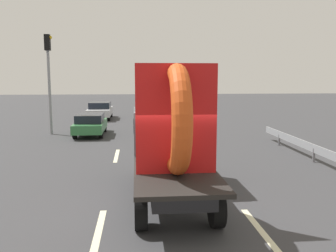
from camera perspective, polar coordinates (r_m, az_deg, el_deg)
ground_plane at (r=9.88m, az=0.58°, el=-12.17°), size 120.00×120.00×0.00m
flatbed_truck at (r=10.28m, az=0.18°, el=-1.78°), size 2.02×5.70×3.68m
distant_sedan at (r=21.30m, az=-12.17°, el=0.35°), size 1.63×3.79×1.24m
traffic_light at (r=22.14m, az=-18.33°, el=8.43°), size 0.42×0.36×5.75m
lane_dash_left_near at (r=8.26m, az=-11.03°, el=-16.44°), size 0.16×2.78×0.01m
lane_dash_left_far at (r=15.71m, az=-8.11°, el=-4.64°), size 0.16×2.56×0.01m
lane_dash_right_near at (r=8.41m, az=14.84°, el=-16.11°), size 0.16×2.84×0.01m
lane_dash_right_far at (r=16.01m, az=4.81°, el=-4.35°), size 0.16×2.54×0.01m
oncoming_car at (r=29.36m, az=-10.67°, el=2.53°), size 1.77×4.14×1.35m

